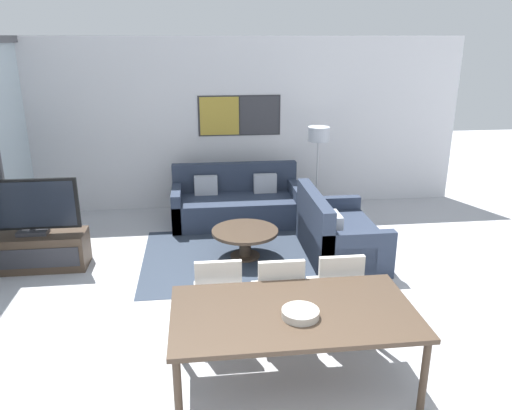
{
  "coord_description": "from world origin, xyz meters",
  "views": [
    {
      "loc": [
        -0.63,
        -2.6,
        2.78
      ],
      "look_at": [
        0.0,
        2.78,
        0.95
      ],
      "focal_mm": 35.0,
      "sensor_mm": 36.0,
      "label": 1
    }
  ],
  "objects": [
    {
      "name": "tv_console",
      "position": [
        -2.71,
        3.44,
        0.23
      ],
      "size": [
        1.25,
        0.48,
        0.46
      ],
      "color": "#423326",
      "rests_on": "ground_plane"
    },
    {
      "name": "coffee_table",
      "position": [
        -0.06,
        3.45,
        0.29
      ],
      "size": [
        0.87,
        0.87,
        0.38
      ],
      "color": "#423326",
      "rests_on": "ground_plane"
    },
    {
      "name": "sofa_main",
      "position": [
        -0.06,
        4.84,
        0.28
      ],
      "size": [
        1.99,
        0.91,
        0.87
      ],
      "color": "#2D384C",
      "rests_on": "ground_plane"
    },
    {
      "name": "dining_chair_centre",
      "position": [
        0.07,
        1.53,
        0.51
      ],
      "size": [
        0.46,
        0.46,
        0.88
      ],
      "color": "beige",
      "rests_on": "ground_plane"
    },
    {
      "name": "television",
      "position": [
        -2.71,
        3.44,
        0.81
      ],
      "size": [
        1.18,
        0.2,
        0.71
      ],
      "color": "#2D2D33",
      "rests_on": "tv_console"
    },
    {
      "name": "sofa_side",
      "position": [
        1.12,
        3.35,
        0.28
      ],
      "size": [
        0.91,
        1.5,
        0.87
      ],
      "rotation": [
        0.0,
        0.0,
        1.57
      ],
      "color": "#2D384C",
      "rests_on": "ground_plane"
    },
    {
      "name": "dining_chair_right",
      "position": [
        0.64,
        1.56,
        0.51
      ],
      "size": [
        0.46,
        0.46,
        0.88
      ],
      "color": "beige",
      "rests_on": "ground_plane"
    },
    {
      "name": "floor_lamp",
      "position": [
        1.22,
        4.84,
        1.24
      ],
      "size": [
        0.33,
        0.33,
        1.47
      ],
      "color": "#2D2D33",
      "rests_on": "ground_plane"
    },
    {
      "name": "dining_chair_left",
      "position": [
        -0.5,
        1.59,
        0.51
      ],
      "size": [
        0.46,
        0.46,
        0.88
      ],
      "color": "beige",
      "rests_on": "ground_plane"
    },
    {
      "name": "area_rug",
      "position": [
        -0.06,
        3.45,
        0.0
      ],
      "size": [
        2.69,
        2.06,
        0.01
      ],
      "color": "#333D4C",
      "rests_on": "ground_plane"
    },
    {
      "name": "fruit_bowl",
      "position": [
        0.1,
        0.71,
        0.76
      ],
      "size": [
        0.29,
        0.29,
        0.06
      ],
      "color": "#B7B2A8",
      "rests_on": "dining_table"
    },
    {
      "name": "dining_table",
      "position": [
        0.07,
        0.81,
        0.67
      ],
      "size": [
        1.94,
        1.05,
        0.73
      ],
      "color": "#423326",
      "rests_on": "ground_plane"
    },
    {
      "name": "wall_back",
      "position": [
        0.0,
        5.65,
        1.4
      ],
      "size": [
        7.64,
        0.09,
        2.8
      ],
      "color": "silver",
      "rests_on": "ground_plane"
    }
  ]
}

